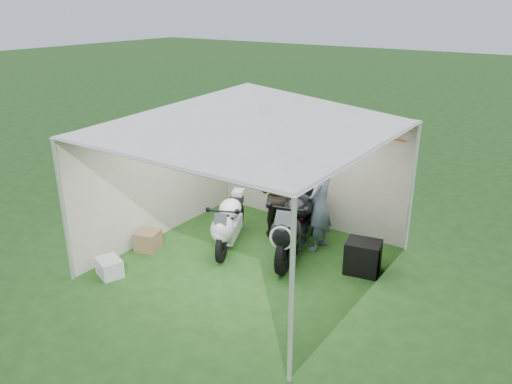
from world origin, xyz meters
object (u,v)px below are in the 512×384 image
canopy_tent (249,111)px  crate_1 (148,240)px  person_dark_jacket (278,194)px  crate_0 (109,267)px  paddock_stand (309,224)px  motorcycle_black (295,223)px  equipment_box (363,257)px  person_blue_jacket (320,205)px  motorcycle_white (229,222)px

canopy_tent → crate_1: bearing=-160.0°
person_dark_jacket → crate_1: bearing=43.7°
canopy_tent → crate_1: size_ratio=14.76×
crate_0 → crate_1: crate_1 is taller
paddock_stand → person_dark_jacket: 0.92m
motorcycle_black → crate_1: bearing=-164.6°
person_dark_jacket → crate_0: (-1.43, -2.77, -0.69)m
person_dark_jacket → equipment_box: (1.86, -0.37, -0.56)m
equipment_box → crate_0: bearing=-143.9°
person_blue_jacket → crate_0: bearing=-39.8°
motorcycle_black → equipment_box: size_ratio=4.00×
canopy_tent → motorcycle_black: bearing=53.2°
canopy_tent → person_dark_jacket: canopy_tent is taller
canopy_tent → crate_0: size_ratio=13.30×
motorcycle_black → paddock_stand: bearing=90.0°
equipment_box → canopy_tent: bearing=-155.4°
person_blue_jacket → crate_0: (-2.30, -2.74, -0.68)m
motorcycle_white → motorcycle_black: size_ratio=0.77×
paddock_stand → equipment_box: 1.69m
motorcycle_black → crate_1: 2.62m
motorcycle_black → person_blue_jacket: person_blue_jacket is taller
person_dark_jacket → crate_1: 2.47m
motorcycle_white → paddock_stand: bearing=33.8°
person_dark_jacket → person_blue_jacket: (0.87, -0.03, -0.01)m
paddock_stand → crate_1: crate_1 is taller
motorcycle_white → motorcycle_black: motorcycle_black is taller
crate_1 → paddock_stand: bearing=48.7°
motorcycle_black → equipment_box: bearing=-8.8°
canopy_tent → motorcycle_white: bearing=158.5°
paddock_stand → crate_1: 3.01m
paddock_stand → person_dark_jacket: size_ratio=0.25×
paddock_stand → crate_0: (-1.84, -3.25, -0.02)m
paddock_stand → crate_1: (-1.99, -2.26, 0.01)m
canopy_tent → crate_1: canopy_tent is taller
equipment_box → crate_1: bearing=-157.7°
canopy_tent → person_dark_jacket: bearing=98.4°
canopy_tent → paddock_stand: bearing=81.7°
canopy_tent → equipment_box: size_ratio=10.44×
canopy_tent → crate_1: (-1.75, -0.64, -2.40)m
motorcycle_white → person_dark_jacket: person_dark_jacket is taller
person_dark_jacket → equipment_box: size_ratio=3.07×
motorcycle_black → person_blue_jacket: size_ratio=1.32×
person_dark_jacket → crate_1: (-1.58, -1.78, -0.66)m
motorcycle_white → equipment_box: 2.39m
motorcycle_black → crate_0: motorcycle_black is taller
canopy_tent → person_blue_jacket: canopy_tent is taller
paddock_stand → person_dark_jacket: person_dark_jacket is taller
canopy_tent → person_blue_jacket: 2.19m
person_blue_jacket → equipment_box: (0.99, -0.34, -0.55)m
canopy_tent → paddock_stand: (0.24, 1.62, -2.42)m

